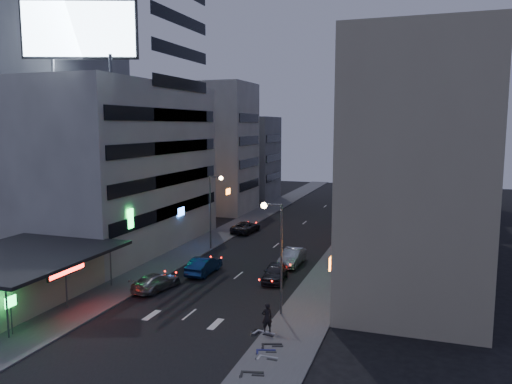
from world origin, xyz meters
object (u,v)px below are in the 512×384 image
at_px(parked_car_right_mid, 292,257).
at_px(scooter_silver_b, 276,325).
at_px(scooter_black_a, 264,362).
at_px(scooter_blue, 276,341).
at_px(road_car_silver, 156,282).
at_px(scooter_silver_a, 279,349).
at_px(parked_car_right_far, 342,220).
at_px(road_car_blue, 204,265).
at_px(parked_car_left, 246,227).
at_px(person, 267,317).
at_px(scooter_black_b, 283,334).
at_px(parked_car_right_near, 275,272).

bearing_deg(parked_car_right_mid, scooter_silver_b, -77.69).
height_order(scooter_black_a, scooter_blue, scooter_black_a).
height_order(road_car_silver, scooter_silver_a, road_car_silver).
distance_m(parked_car_right_far, scooter_silver_a, 40.67).
bearing_deg(scooter_blue, road_car_blue, 22.68).
distance_m(parked_car_left, scooter_black_a, 36.40).
bearing_deg(parked_car_right_mid, road_car_silver, -127.98).
xyz_separation_m(person, scooter_blue, (1.30, -2.29, -0.45)).
distance_m(parked_car_left, road_car_silver, 23.35).
bearing_deg(scooter_black_b, parked_car_left, 5.46).
relative_size(parked_car_right_mid, scooter_silver_b, 2.38).
xyz_separation_m(parked_car_right_mid, road_car_blue, (-6.94, -5.36, -0.00)).
relative_size(person, scooter_silver_b, 0.97).
bearing_deg(parked_car_right_far, scooter_blue, -84.62).
height_order(parked_car_left, scooter_black_b, parked_car_left).
height_order(parked_car_right_near, scooter_silver_b, parked_car_right_near).
height_order(person, scooter_silver_b, person).
relative_size(parked_car_right_near, parked_car_left, 0.88).
height_order(person, scooter_black_b, person).
height_order(parked_car_right_far, scooter_blue, parked_car_right_far).
bearing_deg(person, road_car_silver, -62.03).
xyz_separation_m(parked_car_right_near, road_car_blue, (-6.76, -0.09, 0.03)).
relative_size(parked_car_right_mid, scooter_silver_a, 2.77).
bearing_deg(person, parked_car_left, -104.15).
bearing_deg(scooter_black_a, road_car_silver, 37.53).
relative_size(parked_car_right_mid, scooter_black_b, 2.53).
xyz_separation_m(road_car_blue, scooter_silver_a, (11.23, -14.04, -0.14)).
xyz_separation_m(road_car_silver, scooter_blue, (12.60, -7.65, -0.04)).
distance_m(scooter_silver_a, scooter_blue, 1.08).
xyz_separation_m(parked_car_right_near, parked_car_left, (-9.19, 17.83, -0.06)).
relative_size(road_car_silver, person, 2.43).
distance_m(scooter_black_a, scooter_silver_b, 5.06).
bearing_deg(scooter_blue, scooter_silver_a, -171.57).
xyz_separation_m(parked_car_right_mid, person, (2.53, -16.13, 0.31)).
bearing_deg(scooter_silver_a, parked_car_left, 24.33).
distance_m(parked_car_right_mid, road_car_blue, 8.77).
bearing_deg(road_car_silver, scooter_blue, 159.65).
height_order(parked_car_right_mid, person, person).
xyz_separation_m(parked_car_left, scooter_silver_b, (12.58, -28.85, 0.03)).
xyz_separation_m(road_car_silver, scooter_black_a, (12.79, -10.51, 0.00)).
bearing_deg(parked_car_right_near, road_car_blue, 174.54).
bearing_deg(scooter_blue, scooter_silver_b, -0.59).
relative_size(road_car_silver, scooter_blue, 2.72).
distance_m(parked_car_right_far, scooter_black_b, 38.75).
height_order(parked_car_right_mid, scooter_silver_a, parked_car_right_mid).
bearing_deg(parked_car_right_far, person, -86.41).
bearing_deg(scooter_black_b, scooter_silver_a, 171.12).
distance_m(parked_car_right_near, parked_car_right_mid, 5.27).
height_order(parked_car_left, person, person).
relative_size(parked_car_right_near, scooter_silver_a, 2.58).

